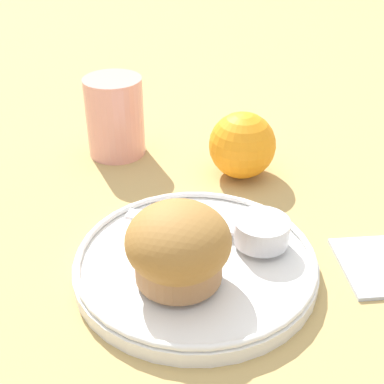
{
  "coord_description": "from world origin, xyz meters",
  "views": [
    {
      "loc": [
        -0.04,
        -0.39,
        0.32
      ],
      "look_at": [
        0.0,
        0.04,
        0.06
      ],
      "focal_mm": 50.0,
      "sensor_mm": 36.0,
      "label": 1
    }
  ],
  "objects_px": {
    "muffin": "(178,246)",
    "butter_knife": "(203,225)",
    "orange_fruit": "(242,145)",
    "juice_glass": "(115,117)"
  },
  "relations": [
    {
      "from": "muffin",
      "to": "butter_knife",
      "type": "relative_size",
      "value": 0.59
    },
    {
      "from": "butter_knife",
      "to": "muffin",
      "type": "bearing_deg",
      "value": -91.99
    },
    {
      "from": "juice_glass",
      "to": "orange_fruit",
      "type": "bearing_deg",
      "value": -25.95
    },
    {
      "from": "muffin",
      "to": "butter_knife",
      "type": "bearing_deg",
      "value": 67.79
    },
    {
      "from": "muffin",
      "to": "orange_fruit",
      "type": "xyz_separation_m",
      "value": [
        0.09,
        0.2,
        -0.01
      ]
    },
    {
      "from": "orange_fruit",
      "to": "juice_glass",
      "type": "relative_size",
      "value": 0.79
    },
    {
      "from": "butter_knife",
      "to": "orange_fruit",
      "type": "relative_size",
      "value": 1.91
    },
    {
      "from": "orange_fruit",
      "to": "juice_glass",
      "type": "xyz_separation_m",
      "value": [
        -0.15,
        0.07,
        0.01
      ]
    },
    {
      "from": "butter_knife",
      "to": "orange_fruit",
      "type": "distance_m",
      "value": 0.14
    },
    {
      "from": "muffin",
      "to": "butter_knife",
      "type": "xyz_separation_m",
      "value": [
        0.03,
        0.07,
        -0.03
      ]
    }
  ]
}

